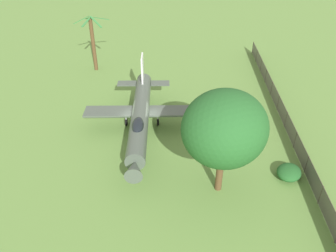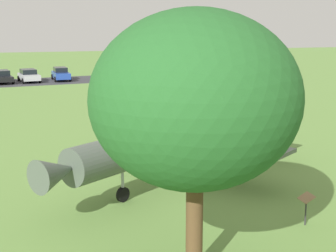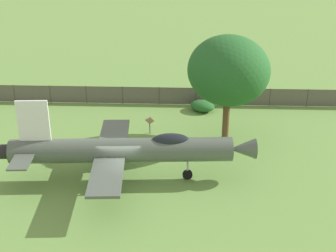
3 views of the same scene
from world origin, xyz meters
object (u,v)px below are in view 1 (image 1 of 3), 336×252
(display_jet, at_px, (140,115))
(shrub_near_fence, at_px, (289,172))
(shade_tree, at_px, (224,128))
(palm_tree, at_px, (93,42))
(info_plaque, at_px, (221,134))

(display_jet, xyz_separation_m, shrub_near_fence, (12.07, 1.82, -1.60))
(shade_tree, relative_size, shrub_near_fence, 3.69)
(palm_tree, height_order, info_plaque, palm_tree)
(info_plaque, bearing_deg, display_jet, -155.32)
(display_jet, bearing_deg, shade_tree, 40.81)
(shade_tree, distance_m, palm_tree, 23.94)
(shade_tree, xyz_separation_m, palm_tree, (-21.63, 10.12, -1.63))
(shade_tree, relative_size, palm_tree, 1.16)
(shrub_near_fence, bearing_deg, display_jet, -171.44)
(palm_tree, xyz_separation_m, shrub_near_fence, (25.28, -6.18, -2.95))
(display_jet, distance_m, palm_tree, 15.50)
(shade_tree, xyz_separation_m, shrub_near_fence, (3.65, 3.94, -4.57))
(palm_tree, bearing_deg, shrub_near_fence, -13.75)
(shade_tree, distance_m, info_plaque, 6.85)
(palm_tree, bearing_deg, display_jet, -31.21)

